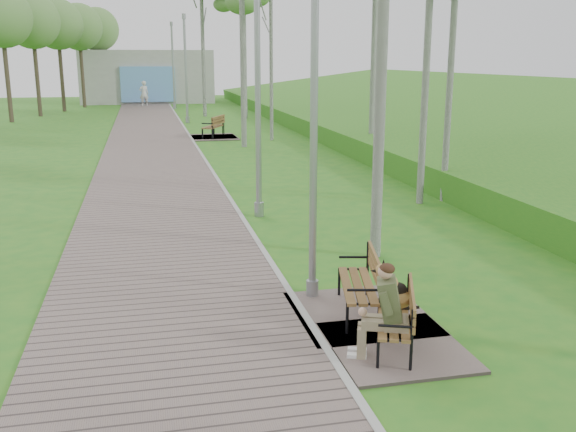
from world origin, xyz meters
The scene contains 13 objects.
walkway centered at (-1.75, 21.50, 0.02)m, with size 3.50×67.00×0.04m, color #6F5E5A.
kerb centered at (0.00, 21.50, 0.03)m, with size 0.10×67.00×0.05m, color #999993.
embankment centered at (12.00, 20.00, 0.00)m, with size 14.00×70.00×1.60m, color #4C8622.
building_north centered at (-1.50, 50.97, 1.99)m, with size 10.00×5.20×4.00m.
bench_main centered at (0.76, 4.94, 0.37)m, with size 1.54×1.71×1.34m.
bench_second centered at (0.72, 6.05, 0.20)m, with size 1.73×1.92×1.06m.
bench_third centered at (0.99, 26.40, 0.23)m, with size 1.96×2.18×1.20m.
bench_far centered at (0.98, 26.72, 0.22)m, with size 1.91×2.12×1.17m.
lamp_post_near centered at (0.28, 6.83, 2.15)m, with size 0.18×0.18×4.61m.
lamp_post_second centered at (0.41, 11.88, 2.54)m, with size 0.21×0.21×5.44m.
lamp_post_third centered at (0.35, 33.47, 2.64)m, with size 0.22×0.22×5.65m.
lamp_post_far centered at (0.18, 43.50, 2.69)m, with size 0.22×0.22×5.76m.
pedestrian_near centered at (-1.84, 46.60, 0.91)m, with size 0.66×0.43×1.81m, color silver.
Camera 1 is at (-1.98, -1.66, 3.39)m, focal length 40.00 mm.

